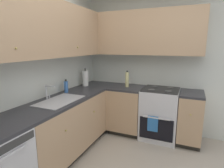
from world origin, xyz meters
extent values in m
cube|color=silver|center=(0.00, 1.43, 1.32)|extent=(3.77, 0.05, 2.65)
cube|color=silver|center=(1.86, 0.00, 1.32)|extent=(0.05, 2.91, 2.65)
cube|color=#333333|center=(-0.71, 0.80, 0.80)|extent=(0.55, 0.01, 0.07)
cube|color=silver|center=(-0.71, 0.79, 0.73)|extent=(0.36, 0.02, 0.02)
cube|color=tan|center=(0.41, 1.10, 0.47)|extent=(1.64, 0.60, 0.76)
cube|color=black|center=(0.41, 1.13, 0.04)|extent=(1.64, 0.54, 0.09)
sphere|color=tan|center=(0.05, 0.79, 0.61)|extent=(0.02, 0.02, 0.02)
sphere|color=tan|center=(0.77, 0.79, 0.61)|extent=(0.02, 0.02, 0.02)
cube|color=#2D2D33|center=(0.41, 1.10, 0.86)|extent=(2.85, 0.60, 0.03)
cube|color=tan|center=(1.53, 0.51, 0.47)|extent=(0.60, 0.59, 0.76)
cube|color=black|center=(1.56, 0.51, 0.04)|extent=(0.54, 0.59, 0.09)
cube|color=tan|center=(1.53, -0.61, 0.47)|extent=(0.60, 0.37, 0.76)
cube|color=black|center=(1.56, -0.61, 0.04)|extent=(0.54, 0.37, 0.09)
sphere|color=tan|center=(1.22, -0.61, 0.61)|extent=(0.02, 0.02, 0.02)
cube|color=#2D2D33|center=(1.53, 0.51, 0.86)|extent=(0.60, 0.59, 0.03)
cube|color=#2D2D33|center=(1.53, -0.61, 0.86)|extent=(0.60, 0.37, 0.03)
cube|color=silver|center=(1.55, -0.11, 0.44)|extent=(0.64, 0.62, 0.88)
cube|color=black|center=(1.23, -0.11, 0.28)|extent=(0.02, 0.55, 0.37)
cube|color=silver|center=(1.20, -0.11, 0.49)|extent=(0.02, 0.43, 0.02)
cube|color=black|center=(1.55, -0.11, 0.89)|extent=(0.59, 0.60, 0.01)
cube|color=silver|center=(1.86, -0.11, 0.96)|extent=(0.03, 0.60, 0.15)
cylinder|color=#4C4C4C|center=(1.41, -0.24, 0.90)|extent=(0.11, 0.11, 0.01)
cylinder|color=#4C4C4C|center=(1.41, 0.03, 0.90)|extent=(0.11, 0.11, 0.01)
cylinder|color=#4C4C4C|center=(1.69, -0.24, 0.90)|extent=(0.11, 0.11, 0.01)
cylinder|color=#4C4C4C|center=(1.69, 0.03, 0.90)|extent=(0.11, 0.11, 0.01)
cube|color=#2D6BB2|center=(1.20, -0.05, 0.38)|extent=(0.02, 0.17, 0.26)
cube|color=tan|center=(0.25, 1.24, 1.85)|extent=(2.53, 0.32, 0.76)
sphere|color=tan|center=(-0.31, 1.07, 1.61)|extent=(0.02, 0.02, 0.02)
sphere|color=tan|center=(0.80, 1.07, 1.61)|extent=(0.02, 0.02, 0.02)
cube|color=tan|center=(1.67, 0.33, 1.85)|extent=(0.32, 2.15, 0.76)
cube|color=#B7B7BC|center=(0.32, 1.07, 0.89)|extent=(0.69, 0.40, 0.01)
cube|color=gray|center=(0.32, 1.07, 0.84)|extent=(0.64, 0.36, 0.09)
cube|color=#99999E|center=(0.32, 1.07, 0.85)|extent=(0.02, 0.35, 0.06)
cylinder|color=silver|center=(0.32, 1.30, 0.99)|extent=(0.02, 0.02, 0.21)
cylinder|color=silver|center=(0.32, 1.23, 1.08)|extent=(0.02, 0.15, 0.02)
cylinder|color=silver|center=(0.37, 1.30, 0.91)|extent=(0.02, 0.02, 0.06)
cylinder|color=#3F72BF|center=(0.74, 1.28, 0.98)|extent=(0.06, 0.06, 0.19)
cylinder|color=#262626|center=(0.74, 1.28, 1.08)|extent=(0.03, 0.03, 0.03)
cylinder|color=white|center=(1.31, 1.26, 1.03)|extent=(0.11, 0.11, 0.29)
cylinder|color=#3F3F3F|center=(1.31, 1.26, 1.05)|extent=(0.02, 0.02, 0.35)
cylinder|color=beige|center=(1.53, 0.51, 1.02)|extent=(0.07, 0.07, 0.28)
cylinder|color=black|center=(1.53, 0.51, 1.17)|extent=(0.04, 0.04, 0.02)
camera|label=1|loc=(-1.68, -0.56, 1.63)|focal=29.93mm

